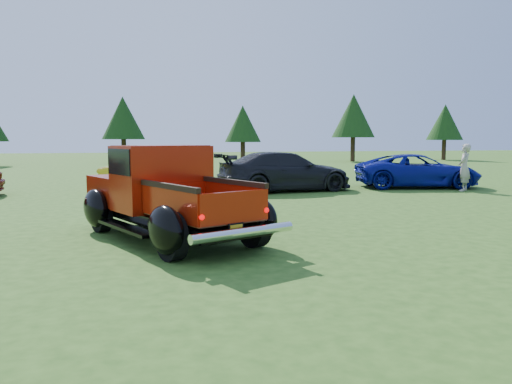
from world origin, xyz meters
name	(u,v)px	position (x,y,z in m)	size (l,w,h in m)	color
ground	(256,248)	(0.00, 0.00, 0.00)	(120.00, 120.00, 0.00)	#284C15
tree_mid_left	(123,118)	(-3.00, 31.00, 3.38)	(3.20, 3.20, 5.00)	#332114
tree_mid_right	(243,124)	(6.00, 30.00, 2.97)	(2.82, 2.82, 4.40)	#332114
tree_east	(353,116)	(15.00, 29.50, 3.66)	(3.46, 3.46, 5.40)	#332114
tree_far_east	(445,122)	(24.00, 30.50, 3.25)	(3.07, 3.07, 4.80)	#332114
pickup_truck	(162,193)	(-1.50, 1.45, 0.82)	(3.63, 4.96, 1.74)	black
show_car_yellow	(151,175)	(-1.50, 9.75, 0.59)	(1.25, 3.59, 1.18)	gold
show_car_grey	(285,172)	(3.13, 8.77, 0.70)	(1.95, 4.80, 1.39)	black
show_car_blue	(417,171)	(8.40, 8.85, 0.64)	(2.12, 4.59, 1.27)	navy
spectator	(464,168)	(9.33, 7.35, 0.84)	(0.61, 0.40, 1.67)	#A79F91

